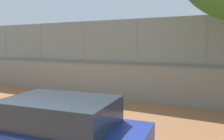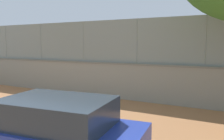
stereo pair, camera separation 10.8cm
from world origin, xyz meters
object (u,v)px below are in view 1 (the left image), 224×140
Objects in this scene: player_baseline_waiting at (169,73)px; sports_ball at (112,84)px; player_at_service_line at (103,68)px; player_foreground_swinging at (52,67)px; courtside_bench at (94,81)px; parked_car_blue at (55,133)px.

player_baseline_waiting is 8.04× the size of sports_ball.
player_foreground_swinging reaches higher than player_at_service_line.
player_at_service_line is at bearing 1.95° from player_baseline_waiting.
courtside_bench is (-0.75, 2.59, -0.51)m from player_at_service_line.
player_baseline_waiting is at bearing -161.51° from sports_ball.
parked_car_blue reaches higher than sports_ball.
parked_car_blue reaches higher than courtside_bench.
player_at_service_line is 1.02× the size of courtside_bench.
courtside_bench is 0.39× the size of parked_car_blue.
player_at_service_line is 8.93× the size of sports_ball.
sports_ball is (-1.15, 1.01, -0.88)m from player_at_service_line.
player_baseline_waiting is 11.20m from parked_car_blue.
player_at_service_line is 11.96m from parked_car_blue.
courtside_bench is at bearing -65.57° from parked_car_blue.
player_baseline_waiting is 4.77m from courtside_bench.
player_at_service_line is 0.39× the size of parked_car_blue.
courtside_bench reaches higher than sports_ball.
sports_ball is 1.67m from courtside_bench.
player_foreground_swinging is 13.11m from parked_car_blue.
sports_ball is 0.04× the size of parked_car_blue.
player_baseline_waiting is 0.92× the size of courtside_bench.
parked_car_blue is (-3.45, 10.04, 0.72)m from sports_ball.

